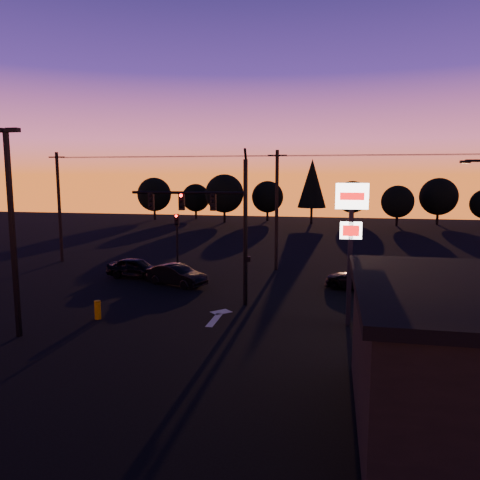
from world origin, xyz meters
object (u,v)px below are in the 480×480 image
object	(u,v)px
car_left	(136,268)
suv_parked	(444,357)
parking_lot_light	(12,219)
pylon_sign	(351,224)
traffic_signal_mast	(217,216)
bollard	(98,310)
car_right	(364,279)
secondary_signal	(177,234)
car_mid	(177,275)

from	to	relation	value
car_left	suv_parked	bearing A→B (deg)	-119.91
parking_lot_light	pylon_sign	xyz separation A→B (m)	(14.50, 4.50, -0.36)
traffic_signal_mast	bollard	size ratio (longest dim) A/B	9.12
car_right	suv_parked	bearing A→B (deg)	34.26
pylon_sign	car_right	distance (m)	8.36
car_right	parking_lot_light	bearing A→B (deg)	-28.64
secondary_signal	pylon_sign	bearing A→B (deg)	-39.77
car_mid	bollard	bearing A→B (deg)	-168.89
car_left	car_right	xyz separation A→B (m)	(15.47, -0.64, 0.02)
secondary_signal	car_left	distance (m)	3.84
parking_lot_light	car_left	distance (m)	13.11
suv_parked	car_right	bearing A→B (deg)	106.14
car_left	secondary_signal	bearing A→B (deg)	-39.59
pylon_sign	suv_parked	distance (m)	7.40
car_left	suv_parked	xyz separation A→B (m)	(17.52, -12.92, -0.04)
secondary_signal	car_left	bearing A→B (deg)	-136.09
car_left	traffic_signal_mast	bearing A→B (deg)	-119.87
bollard	car_mid	size ratio (longest dim) A/B	0.23
parking_lot_light	car_right	xyz separation A→B (m)	(15.69, 11.64, -4.54)
secondary_signal	car_right	size ratio (longest dim) A/B	0.87
car_mid	suv_parked	world-z (taller)	car_mid
traffic_signal_mast	secondary_signal	size ratio (longest dim) A/B	1.97
pylon_sign	bollard	xyz separation A→B (m)	(-12.30, -1.45, -4.44)
secondary_signal	bollard	xyz separation A→B (m)	(-0.30, -11.44, -2.39)
traffic_signal_mast	secondary_signal	xyz separation A→B (m)	(-4.90, 7.49, -2.07)
car_right	car_left	bearing A→B (deg)	-67.60
bollard	traffic_signal_mast	bearing A→B (deg)	37.23
parking_lot_light	car_right	size ratio (longest dim) A/B	1.82
car_left	car_right	distance (m)	15.48
pylon_sign	suv_parked	xyz separation A→B (m)	(3.23, -5.13, -4.25)
bollard	car_left	bearing A→B (deg)	102.15
bollard	parking_lot_light	bearing A→B (deg)	-125.91
pylon_sign	car_right	bearing A→B (deg)	80.58
car_mid	suv_parked	xyz separation A→B (m)	(14.01, -11.37, -0.02)
traffic_signal_mast	pylon_sign	world-z (taller)	traffic_signal_mast
parking_lot_light	car_right	bearing A→B (deg)	36.58
traffic_signal_mast	bollard	xyz separation A→B (m)	(-5.20, -3.95, -4.47)
car_mid	car_right	bearing A→B (deg)	-63.42
car_right	car_mid	bearing A→B (deg)	-60.88
car_mid	car_right	size ratio (longest dim) A/B	0.83
parking_lot_light	bollard	bearing A→B (deg)	54.09
secondary_signal	car_mid	distance (m)	4.51
car_right	suv_parked	world-z (taller)	car_right
parking_lot_light	car_mid	world-z (taller)	parking_lot_light
parking_lot_light	car_right	distance (m)	20.05
suv_parked	parking_lot_light	bearing A→B (deg)	-175.38
car_right	pylon_sign	bearing A→B (deg)	15.36
car_left	suv_parked	distance (m)	21.77
bollard	car_left	size ratio (longest dim) A/B	0.23
secondary_signal	car_right	world-z (taller)	secondary_signal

